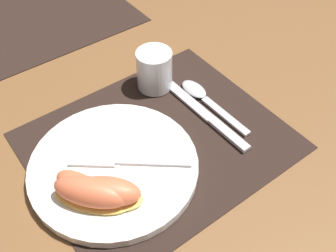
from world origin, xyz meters
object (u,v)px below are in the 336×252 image
(juice_glass, at_px, (154,72))
(spoon, at_px, (202,96))
(citrus_wedge_1, at_px, (91,193))
(citrus_wedge_2, at_px, (106,193))
(knife, at_px, (205,115))
(plate, at_px, (114,166))
(fork, at_px, (121,161))
(citrus_wedge_0, at_px, (82,189))

(juice_glass, height_order, spoon, juice_glass)
(citrus_wedge_1, bearing_deg, citrus_wedge_2, -31.16)
(juice_glass, height_order, knife, juice_glass)
(spoon, xyz_separation_m, citrus_wedge_1, (-0.28, -0.09, 0.03))
(juice_glass, distance_m, knife, 0.13)
(juice_glass, distance_m, spoon, 0.10)
(juice_glass, xyz_separation_m, spoon, (0.05, -0.08, -0.03))
(knife, bearing_deg, citrus_wedge_1, -169.97)
(knife, xyz_separation_m, spoon, (0.03, 0.04, 0.00))
(plate, height_order, citrus_wedge_2, citrus_wedge_2)
(spoon, bearing_deg, citrus_wedge_2, -159.82)
(knife, distance_m, fork, 0.19)
(juice_glass, relative_size, citrus_wedge_1, 0.66)
(citrus_wedge_0, bearing_deg, spoon, 13.09)
(spoon, relative_size, citrus_wedge_2, 1.58)
(plate, bearing_deg, fork, -21.80)
(spoon, bearing_deg, plate, -168.58)
(plate, height_order, knife, plate)
(plate, height_order, citrus_wedge_1, citrus_wedge_1)
(spoon, xyz_separation_m, citrus_wedge_0, (-0.29, -0.07, 0.03))
(juice_glass, xyz_separation_m, citrus_wedge_1, (-0.23, -0.17, 0.00))
(fork, height_order, citrus_wedge_1, citrus_wedge_1)
(spoon, xyz_separation_m, fork, (-0.21, -0.05, 0.01))
(knife, relative_size, citrus_wedge_1, 1.88)
(juice_glass, distance_m, citrus_wedge_0, 0.28)
(spoon, bearing_deg, knife, -122.55)
(citrus_wedge_1, relative_size, citrus_wedge_2, 1.07)
(plate, distance_m, knife, 0.20)
(plate, xyz_separation_m, citrus_wedge_0, (-0.07, -0.02, 0.02))
(knife, xyz_separation_m, fork, (-0.19, -0.01, 0.02))
(juice_glass, relative_size, citrus_wedge_0, 0.75)
(plate, height_order, spoon, plate)
(citrus_wedge_0, height_order, citrus_wedge_2, citrus_wedge_2)
(fork, height_order, citrus_wedge_2, citrus_wedge_2)
(spoon, relative_size, fork, 1.07)
(knife, distance_m, citrus_wedge_1, 0.26)
(knife, bearing_deg, citrus_wedge_2, -166.65)
(citrus_wedge_1, bearing_deg, knife, 10.03)
(plate, relative_size, knife, 1.21)
(knife, height_order, citrus_wedge_2, citrus_wedge_2)
(plate, relative_size, spoon, 1.55)
(fork, xyz_separation_m, citrus_wedge_1, (-0.07, -0.04, 0.02))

